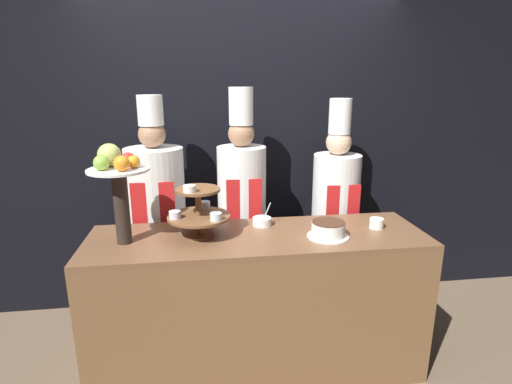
{
  "coord_description": "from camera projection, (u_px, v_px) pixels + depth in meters",
  "views": [
    {
      "loc": [
        -0.33,
        -1.98,
        1.86
      ],
      "look_at": [
        0.0,
        0.42,
        1.2
      ],
      "focal_mm": 28.0,
      "sensor_mm": 36.0,
      "label": 1
    }
  ],
  "objects": [
    {
      "name": "buffet_counter",
      "position": [
        258.0,
        303.0,
        2.6
      ],
      "size": [
        2.1,
        0.63,
        0.95
      ],
      "color": "brown",
      "rests_on": "ground_plane"
    },
    {
      "name": "cake_round",
      "position": [
        328.0,
        230.0,
        2.44
      ],
      "size": [
        0.25,
        0.25,
        0.1
      ],
      "color": "white",
      "rests_on": "buffet_counter"
    },
    {
      "name": "serving_bowl_far",
      "position": [
        262.0,
        221.0,
        2.64
      ],
      "size": [
        0.13,
        0.13,
        0.16
      ],
      "color": "white",
      "rests_on": "buffet_counter"
    },
    {
      "name": "tiered_stand",
      "position": [
        198.0,
        211.0,
        2.41
      ],
      "size": [
        0.38,
        0.38,
        0.35
      ],
      "color": "brown",
      "rests_on": "buffet_counter"
    },
    {
      "name": "chef_center_right",
      "position": [
        335.0,
        205.0,
        3.11
      ],
      "size": [
        0.36,
        0.36,
        1.75
      ],
      "color": "#38332D",
      "rests_on": "ground_plane"
    },
    {
      "name": "chef_center_left",
      "position": [
        242.0,
        202.0,
        3.0
      ],
      "size": [
        0.36,
        0.36,
        1.83
      ],
      "color": "#28282D",
      "rests_on": "ground_plane"
    },
    {
      "name": "fruit_pedestal",
      "position": [
        117.0,
        178.0,
        2.27
      ],
      "size": [
        0.35,
        0.35,
        0.58
      ],
      "color": "#2D231E",
      "rests_on": "buffet_counter"
    },
    {
      "name": "cup_white",
      "position": [
        377.0,
        223.0,
        2.59
      ],
      "size": [
        0.09,
        0.09,
        0.07
      ],
      "color": "white",
      "rests_on": "buffet_counter"
    },
    {
      "name": "wall_back",
      "position": [
        242.0,
        141.0,
        3.27
      ],
      "size": [
        10.0,
        0.06,
        2.8
      ],
      "color": "black",
      "rests_on": "ground_plane"
    },
    {
      "name": "chef_left",
      "position": [
        157.0,
        209.0,
        2.92
      ],
      "size": [
        0.42,
        0.42,
        1.78
      ],
      "color": "#38332D",
      "rests_on": "ground_plane"
    }
  ]
}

